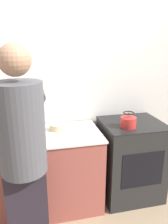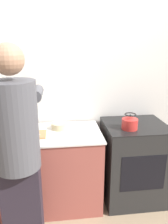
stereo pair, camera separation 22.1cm
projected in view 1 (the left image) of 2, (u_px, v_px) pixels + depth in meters
ground_plane at (80, 220)px, 2.32m from camera, size 12.00×12.00×0.00m
wall_back at (67, 87)px, 2.57m from camera, size 8.00×0.05×2.60m
counter at (40, 172)px, 2.40m from camera, size 1.33×0.65×0.88m
oven at (130, 159)px, 2.62m from camera, size 0.69×0.62×0.94m
person at (23, 154)px, 1.69m from camera, size 0.40×0.64×1.80m
cutting_board at (31, 137)px, 2.20m from camera, size 0.30×0.21×0.02m
knife at (28, 136)px, 2.21m from camera, size 0.22×0.14×0.01m
kettle at (128, 121)px, 2.32m from camera, size 0.17×0.17×0.17m
bowl_mixing at (58, 127)px, 2.41m from camera, size 0.19×0.19×0.07m
canister_jar at (0, 126)px, 2.28m from camera, size 0.14×0.14×0.18m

